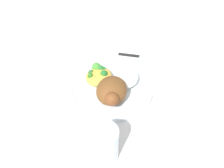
# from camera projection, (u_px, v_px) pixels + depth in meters

# --- Properties ---
(ground_plane) EXTENTS (2.00, 2.00, 0.00)m
(ground_plane) POSITION_uv_depth(u_px,v_px,m) (112.00, 90.00, 0.64)
(ground_plane) COLOR silver
(plate) EXTENTS (0.25, 0.25, 0.02)m
(plate) POSITION_uv_depth(u_px,v_px,m) (112.00, 88.00, 0.64)
(plate) COLOR white
(plate) RESTS_ON ground_plane
(roasted_chicken) EXTENTS (0.11, 0.09, 0.07)m
(roasted_chicken) POSITION_uv_depth(u_px,v_px,m) (112.00, 91.00, 0.57)
(roasted_chicken) COLOR brown
(roasted_chicken) RESTS_ON plate
(rice_pile) EXTENTS (0.09, 0.07, 0.04)m
(rice_pile) POSITION_uv_depth(u_px,v_px,m) (127.00, 77.00, 0.64)
(rice_pile) COLOR white
(rice_pile) RESTS_ON plate
(mac_cheese_with_broccoli) EXTENTS (0.09, 0.08, 0.04)m
(mac_cheese_with_broccoli) POSITION_uv_depth(u_px,v_px,m) (99.00, 75.00, 0.64)
(mac_cheese_with_broccoli) COLOR gold
(mac_cheese_with_broccoli) RESTS_ON plate
(fork) EXTENTS (0.03, 0.14, 0.01)m
(fork) POSITION_uv_depth(u_px,v_px,m) (128.00, 59.00, 0.76)
(fork) COLOR #B2B2B7
(fork) RESTS_ON ground_plane
(knife) EXTENTS (0.03, 0.19, 0.01)m
(knife) POSITION_uv_depth(u_px,v_px,m) (139.00, 56.00, 0.77)
(knife) COLOR black
(knife) RESTS_ON ground_plane
(water_glass) EXTENTS (0.06, 0.06, 0.10)m
(water_glass) POSITION_uv_depth(u_px,v_px,m) (105.00, 144.00, 0.45)
(water_glass) COLOR silver
(water_glass) RESTS_ON ground_plane
(napkin) EXTENTS (0.11, 0.13, 0.00)m
(napkin) POSITION_uv_depth(u_px,v_px,m) (55.00, 136.00, 0.52)
(napkin) COLOR white
(napkin) RESTS_ON ground_plane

